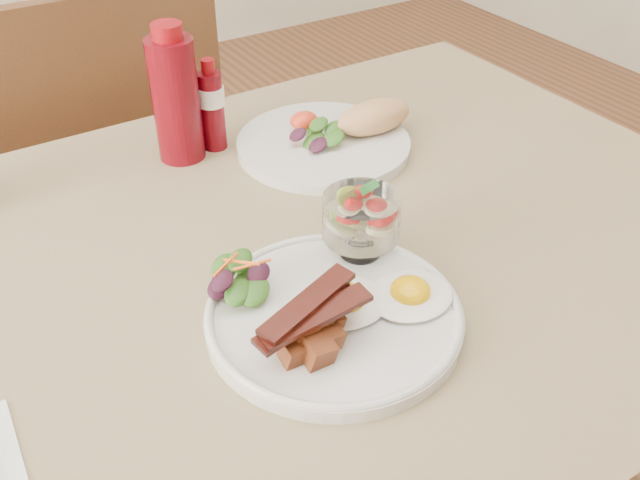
{
  "coord_description": "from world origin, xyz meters",
  "views": [
    {
      "loc": [
        -0.3,
        -0.61,
        1.29
      ],
      "look_at": [
        0.04,
        -0.08,
        0.82
      ],
      "focal_mm": 40.0,
      "sensor_mm": 36.0,
      "label": 1
    }
  ],
  "objects_px": {
    "table": "(261,317)",
    "fruit_cup": "(361,217)",
    "chair_far": "(109,179)",
    "main_plate": "(334,317)",
    "ketchup_bottle": "(176,97)",
    "hot_sauce_bottle": "(212,106)",
    "second_plate": "(335,136)"
  },
  "relations": [
    {
      "from": "chair_far",
      "to": "ketchup_bottle",
      "type": "distance_m",
      "value": 0.49
    },
    {
      "from": "ketchup_bottle",
      "to": "hot_sauce_bottle",
      "type": "height_order",
      "value": "ketchup_bottle"
    },
    {
      "from": "hot_sauce_bottle",
      "to": "chair_far",
      "type": "bearing_deg",
      "value": 102.29
    },
    {
      "from": "table",
      "to": "main_plate",
      "type": "height_order",
      "value": "main_plate"
    },
    {
      "from": "chair_far",
      "to": "fruit_cup",
      "type": "relative_size",
      "value": 10.09
    },
    {
      "from": "ketchup_bottle",
      "to": "second_plate",
      "type": "bearing_deg",
      "value": -25.18
    },
    {
      "from": "table",
      "to": "fruit_cup",
      "type": "relative_size",
      "value": 14.44
    },
    {
      "from": "fruit_cup",
      "to": "hot_sauce_bottle",
      "type": "height_order",
      "value": "hot_sauce_bottle"
    },
    {
      "from": "main_plate",
      "to": "ketchup_bottle",
      "type": "bearing_deg",
      "value": 89.04
    },
    {
      "from": "table",
      "to": "main_plate",
      "type": "bearing_deg",
      "value": -81.15
    },
    {
      "from": "chair_far",
      "to": "ketchup_bottle",
      "type": "bearing_deg",
      "value": -85.66
    },
    {
      "from": "table",
      "to": "second_plate",
      "type": "height_order",
      "value": "second_plate"
    },
    {
      "from": "second_plate",
      "to": "ketchup_bottle",
      "type": "height_order",
      "value": "ketchup_bottle"
    },
    {
      "from": "fruit_cup",
      "to": "second_plate",
      "type": "bearing_deg",
      "value": 62.56
    },
    {
      "from": "main_plate",
      "to": "fruit_cup",
      "type": "xyz_separation_m",
      "value": [
        0.08,
        0.07,
        0.06
      ]
    },
    {
      "from": "ketchup_bottle",
      "to": "hot_sauce_bottle",
      "type": "distance_m",
      "value": 0.06
    },
    {
      "from": "fruit_cup",
      "to": "ketchup_bottle",
      "type": "distance_m",
      "value": 0.36
    },
    {
      "from": "second_plate",
      "to": "chair_far",
      "type": "bearing_deg",
      "value": 116.68
    },
    {
      "from": "main_plate",
      "to": "hot_sauce_bottle",
      "type": "height_order",
      "value": "hot_sauce_bottle"
    },
    {
      "from": "main_plate",
      "to": "chair_far",
      "type": "bearing_deg",
      "value": 91.53
    },
    {
      "from": "chair_far",
      "to": "main_plate",
      "type": "relative_size",
      "value": 3.32
    },
    {
      "from": "chair_far",
      "to": "fruit_cup",
      "type": "distance_m",
      "value": 0.79
    },
    {
      "from": "table",
      "to": "fruit_cup",
      "type": "height_order",
      "value": "fruit_cup"
    },
    {
      "from": "main_plate",
      "to": "ketchup_bottle",
      "type": "xyz_separation_m",
      "value": [
        0.01,
        0.43,
        0.09
      ]
    },
    {
      "from": "table",
      "to": "chair_far",
      "type": "relative_size",
      "value": 1.43
    },
    {
      "from": "table",
      "to": "fruit_cup",
      "type": "distance_m",
      "value": 0.2
    },
    {
      "from": "chair_far",
      "to": "main_plate",
      "type": "height_order",
      "value": "chair_far"
    },
    {
      "from": "hot_sauce_bottle",
      "to": "ketchup_bottle",
      "type": "bearing_deg",
      "value": 178.65
    },
    {
      "from": "table",
      "to": "ketchup_bottle",
      "type": "height_order",
      "value": "ketchup_bottle"
    },
    {
      "from": "chair_far",
      "to": "table",
      "type": "bearing_deg",
      "value": -90.0
    },
    {
      "from": "hot_sauce_bottle",
      "to": "table",
      "type": "bearing_deg",
      "value": -105.88
    },
    {
      "from": "main_plate",
      "to": "fruit_cup",
      "type": "height_order",
      "value": "fruit_cup"
    }
  ]
}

